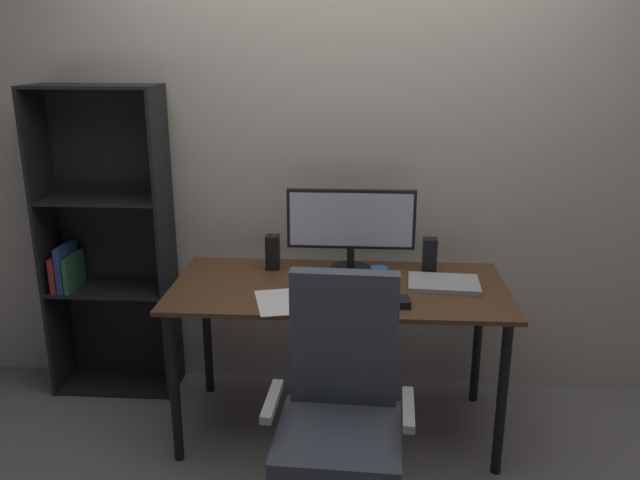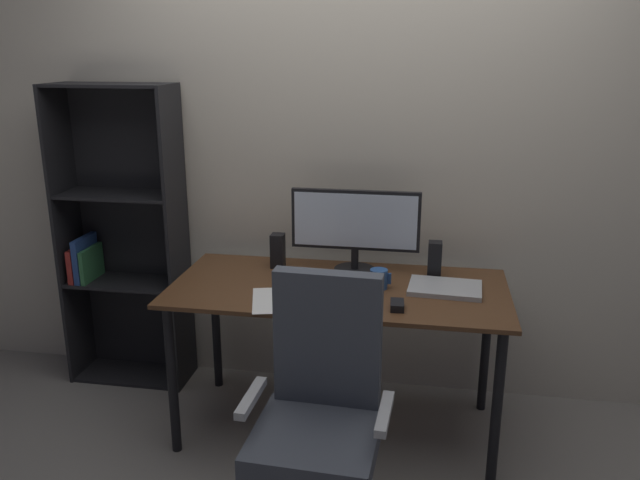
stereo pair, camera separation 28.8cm
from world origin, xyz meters
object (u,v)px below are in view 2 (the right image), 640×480
(keyboard, at_px, (338,303))
(laptop, at_px, (445,288))
(bookshelf, at_px, (123,239))
(speaker_left, at_px, (278,251))
(office_chair, at_px, (320,427))
(desk, at_px, (338,303))
(monitor, at_px, (355,225))
(coffee_mug, at_px, (379,279))
(speaker_right, at_px, (435,259))
(mouse, at_px, (397,305))

(keyboard, distance_m, laptop, 0.51)
(laptop, distance_m, bookshelf, 1.74)
(speaker_left, distance_m, bookshelf, 0.91)
(speaker_left, bearing_deg, keyboard, -49.70)
(bookshelf, bearing_deg, office_chair, -40.08)
(office_chair, xyz_separation_m, bookshelf, (-1.26, 1.06, 0.34))
(desk, bearing_deg, office_chair, -87.14)
(monitor, bearing_deg, speaker_left, -178.81)
(coffee_mug, distance_m, office_chair, 0.79)
(desk, height_order, laptop, laptop)
(desk, xyz_separation_m, office_chair, (0.04, -0.70, -0.20))
(speaker_right, bearing_deg, mouse, -109.15)
(desk, xyz_separation_m, monitor, (0.05, 0.22, 0.32))
(monitor, height_order, bookshelf, bookshelf)
(coffee_mug, height_order, laptop, coffee_mug)
(laptop, bearing_deg, keyboard, -146.98)
(monitor, height_order, coffee_mug, monitor)
(laptop, distance_m, office_chair, 0.90)
(bookshelf, bearing_deg, laptop, -10.91)
(mouse, relative_size, speaker_right, 0.56)
(mouse, relative_size, speaker_left, 0.56)
(monitor, relative_size, bookshelf, 0.38)
(coffee_mug, distance_m, laptop, 0.30)
(monitor, distance_m, office_chair, 1.06)
(laptop, bearing_deg, mouse, -124.72)
(mouse, distance_m, laptop, 0.32)
(laptop, height_order, office_chair, office_chair)
(laptop, bearing_deg, speaker_left, 171.29)
(laptop, bearing_deg, monitor, 160.20)
(monitor, xyz_separation_m, bookshelf, (-1.27, 0.14, -0.18))
(desk, distance_m, speaker_left, 0.43)
(keyboard, distance_m, speaker_right, 0.59)
(keyboard, distance_m, mouse, 0.25)
(keyboard, relative_size, bookshelf, 0.18)
(desk, height_order, mouse, mouse)
(keyboard, relative_size, speaker_right, 1.71)
(bookshelf, bearing_deg, speaker_left, -9.41)
(monitor, distance_m, mouse, 0.54)
(mouse, bearing_deg, desk, 138.00)
(speaker_left, bearing_deg, monitor, 1.19)
(keyboard, height_order, speaker_right, speaker_right)
(laptop, bearing_deg, speaker_right, 109.26)
(keyboard, bearing_deg, mouse, 2.22)
(speaker_right, bearing_deg, speaker_left, 180.00)
(desk, xyz_separation_m, speaker_left, (-0.33, 0.21, 0.17))
(speaker_right, bearing_deg, office_chair, -113.28)
(office_chair, height_order, bookshelf, bookshelf)
(keyboard, relative_size, speaker_left, 1.71)
(monitor, xyz_separation_m, speaker_right, (0.38, -0.01, -0.15))
(mouse, bearing_deg, keyboard, 176.02)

